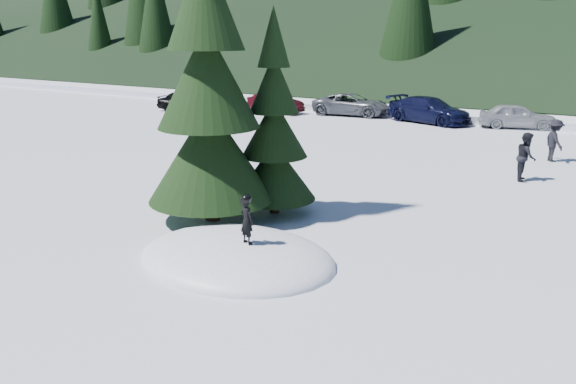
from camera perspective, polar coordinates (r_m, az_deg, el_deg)
The scene contains 12 objects.
ground at distance 12.14m, azimuth -5.22°, elevation -6.83°, with size 200.00×200.00×0.00m, color white.
snow_mound at distance 12.14m, azimuth -5.22°, elevation -6.83°, with size 4.48×3.52×0.96m, color white.
spruce_tall at distance 14.08m, azimuth -8.14°, elevation 10.14°, with size 3.20×3.20×8.60m.
spruce_short at distance 14.73m, azimuth -1.41°, elevation 5.75°, with size 2.20×2.20×5.37m.
child_skier at distance 11.51m, azimuth -4.20°, elevation -2.92°, with size 0.36×0.23×0.98m, color black.
adult_0 at distance 20.02m, azimuth 23.02°, elevation 3.33°, with size 0.78×0.61×1.60m, color black.
adult_2 at distance 23.56m, azimuth 25.45°, elevation 4.75°, with size 1.04×0.60×1.61m, color black.
car_0 at distance 36.51m, azimuth -10.23°, elevation 9.07°, with size 1.53×3.80×1.29m, color black.
car_1 at distance 35.33m, azimuth -1.29°, elevation 9.06°, with size 1.32×3.77×1.24m, color #33090F.
car_2 at distance 34.35m, azimuth 6.53°, elevation 8.83°, with size 2.16×4.68×1.30m, color #505258.
car_3 at distance 32.09m, azimuth 14.13°, elevation 8.09°, with size 1.97×4.84×1.40m, color black.
car_4 at distance 31.54m, azimuth 22.22°, elevation 7.17°, with size 1.51×3.74×1.28m, color gray.
Camera 1 is at (7.01, -8.78, 4.61)m, focal length 35.00 mm.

